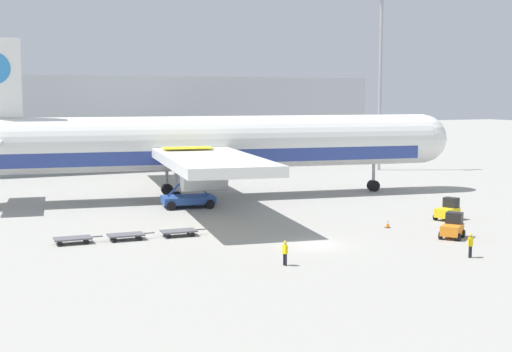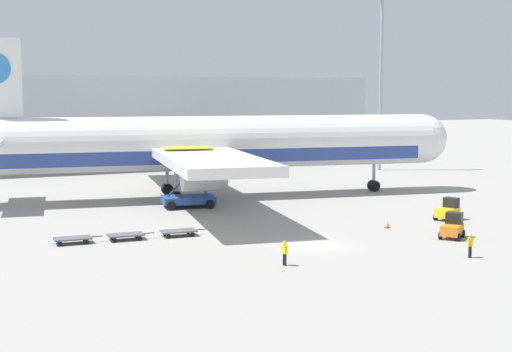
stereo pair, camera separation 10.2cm
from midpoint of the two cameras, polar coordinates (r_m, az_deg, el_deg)
name	(u,v)px [view 2 (the right image)]	position (r m, az deg, el deg)	size (l,w,h in m)	color
ground_plane	(316,245)	(54.61, 4.86, -5.51)	(400.00, 400.00, 0.00)	#9E9B93
terminal_building	(90,122)	(114.72, -13.12, 4.22)	(90.00, 18.20, 14.00)	#B2B7BC
light_mast	(381,68)	(108.07, 10.00, 8.52)	(2.80, 0.50, 26.64)	#9EA0A5
airplane_main	(202,145)	(78.05, -4.33, 2.48)	(57.80, 48.66, 17.00)	white
scissor_lift_loader	(188,185)	(72.13, -5.41, -0.73)	(5.60, 4.06, 6.06)	#284C99
baggage_tug_foreground	(453,227)	(58.93, 15.50, -3.96)	(2.80, 2.64, 2.00)	orange
baggage_tug_mid	(448,210)	(67.18, 15.18, -2.67)	(2.77, 2.32, 2.00)	yellow
baggage_dolly_lead	(73,239)	(56.54, -14.40, -4.88)	(3.73, 1.63, 0.48)	#56565B
baggage_dolly_second	(126,235)	(57.04, -10.32, -4.67)	(3.73, 1.63, 0.48)	#56565B
baggage_dolly_third	(179,231)	(57.96, -6.15, -4.42)	(3.73, 1.63, 0.48)	#56565B
ground_crew_near	(285,251)	(47.85, 2.37, -6.02)	(0.29, 0.56, 1.70)	black
ground_crew_far	(470,244)	(52.28, 16.82, -5.19)	(0.54, 0.33, 1.72)	black
traffic_cone_near	(388,224)	(62.18, 10.53, -3.78)	(0.40, 0.40, 0.70)	black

